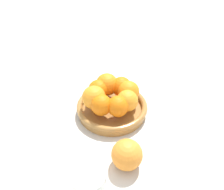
% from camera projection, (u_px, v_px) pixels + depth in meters
% --- Properties ---
extents(ground_plane, '(4.00, 4.00, 0.00)m').
position_uv_depth(ground_plane, '(112.00, 112.00, 0.74)').
color(ground_plane, beige).
extents(fruit_bowl, '(0.24, 0.24, 0.04)m').
position_uv_depth(fruit_bowl, '(112.00, 107.00, 0.73)').
color(fruit_bowl, '#A57238').
rests_on(fruit_bowl, ground_plane).
extents(orange_pile, '(0.18, 0.18, 0.08)m').
position_uv_depth(orange_pile, '(111.00, 94.00, 0.70)').
color(orange_pile, orange).
rests_on(orange_pile, fruit_bowl).
extents(stray_orange, '(0.08, 0.08, 0.08)m').
position_uv_depth(stray_orange, '(127.00, 154.00, 0.56)').
color(stray_orange, orange).
rests_on(stray_orange, ground_plane).
extents(drinking_glass, '(0.08, 0.08, 0.09)m').
position_uv_depth(drinking_glass, '(89.00, 186.00, 0.48)').
color(drinking_glass, silver).
rests_on(drinking_glass, ground_plane).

